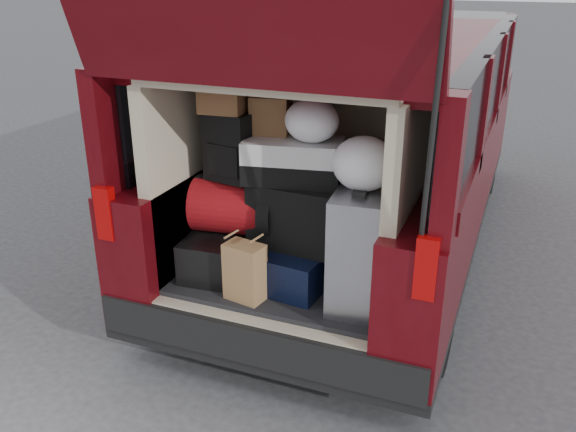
% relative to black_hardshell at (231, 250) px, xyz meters
% --- Properties ---
extents(ground, '(80.00, 80.00, 0.00)m').
position_rel_black_hardshell_xyz_m(ground, '(0.36, -0.16, -0.67)').
color(ground, '#353437').
rests_on(ground, ground).
extents(minivan, '(1.90, 5.35, 2.77)m').
position_rel_black_hardshell_xyz_m(minivan, '(0.36, 1.70, 0.24)').
color(minivan, black).
rests_on(minivan, ground).
extents(load_floor, '(1.24, 1.05, 0.55)m').
position_rel_black_hardshell_xyz_m(load_floor, '(0.36, 0.12, -0.40)').
color(load_floor, black).
rests_on(load_floor, ground).
extents(black_hardshell, '(0.50, 0.65, 0.24)m').
position_rel_black_hardshell_xyz_m(black_hardshell, '(0.00, 0.00, 0.00)').
color(black_hardshell, black).
rests_on(black_hardshell, load_floor).
extents(navy_hardshell, '(0.47, 0.56, 0.22)m').
position_rel_black_hardshell_xyz_m(navy_hardshell, '(0.42, -0.01, -0.01)').
color(navy_hardshell, black).
rests_on(navy_hardshell, load_floor).
extents(silver_roller, '(0.31, 0.45, 0.65)m').
position_rel_black_hardshell_xyz_m(silver_roller, '(0.82, -0.11, 0.20)').
color(silver_roller, silver).
rests_on(silver_roller, load_floor).
extents(kraft_bag, '(0.23, 0.17, 0.33)m').
position_rel_black_hardshell_xyz_m(kraft_bag, '(0.23, -0.30, 0.04)').
color(kraft_bag, '#AF7C4F').
rests_on(kraft_bag, load_floor).
extents(red_duffel, '(0.54, 0.39, 0.32)m').
position_rel_black_hardshell_xyz_m(red_duffel, '(0.04, 0.01, 0.28)').
color(red_duffel, '#9F0E10').
rests_on(red_duffel, black_hardshell).
extents(black_soft_case, '(0.54, 0.34, 0.37)m').
position_rel_black_hardshell_xyz_m(black_soft_case, '(0.43, 0.02, 0.29)').
color(black_soft_case, black).
rests_on(black_soft_case, navy_hardshell).
extents(backpack, '(0.30, 0.21, 0.39)m').
position_rel_black_hardshell_xyz_m(backpack, '(0.01, 0.01, 0.64)').
color(backpack, black).
rests_on(backpack, red_duffel).
extents(twotone_duffel, '(0.57, 0.37, 0.24)m').
position_rel_black_hardshell_xyz_m(twotone_duffel, '(0.39, 0.03, 0.59)').
color(twotone_duffel, silver).
rests_on(twotone_duffel, black_soft_case).
extents(grocery_sack_lower, '(0.25, 0.21, 0.22)m').
position_rel_black_hardshell_xyz_m(grocery_sack_lower, '(-0.02, 0.01, 0.94)').
color(grocery_sack_lower, brown).
rests_on(grocery_sack_lower, backpack).
extents(grocery_sack_upper, '(0.24, 0.21, 0.21)m').
position_rel_black_hardshell_xyz_m(grocery_sack_upper, '(0.22, 0.11, 0.82)').
color(grocery_sack_upper, brown).
rests_on(grocery_sack_upper, twotone_duffel).
extents(plastic_bag_center, '(0.32, 0.31, 0.23)m').
position_rel_black_hardshell_xyz_m(plastic_bag_center, '(0.49, 0.03, 0.83)').
color(plastic_bag_center, white).
rests_on(plastic_bag_center, twotone_duffel).
extents(plastic_bag_right, '(0.34, 0.32, 0.28)m').
position_rel_black_hardshell_xyz_m(plastic_bag_right, '(0.81, -0.08, 0.66)').
color(plastic_bag_right, white).
rests_on(plastic_bag_right, silver_roller).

